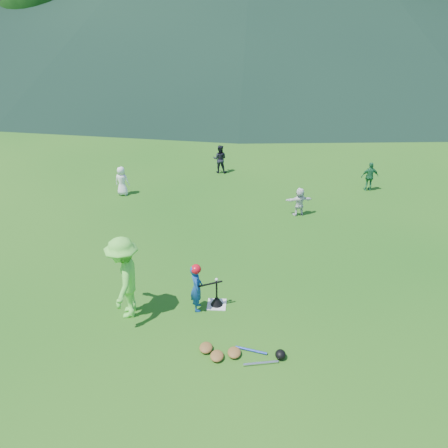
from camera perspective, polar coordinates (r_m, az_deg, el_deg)
name	(u,v)px	position (r m, az deg, el deg)	size (l,w,h in m)	color
ground	(217,305)	(10.71, -0.95, -10.51)	(120.00, 120.00, 0.00)	#165613
home_plate	(217,304)	(10.70, -0.96, -10.47)	(0.45, 0.45, 0.02)	silver
baseball	(216,280)	(10.27, -0.99, -7.27)	(0.08, 0.08, 0.08)	white
batter_child	(197,288)	(10.26, -3.60, -8.32)	(0.44, 0.29, 1.20)	navy
adult_coach	(124,278)	(10.11, -12.88, -6.88)	(1.29, 0.74, 2.00)	#68E944
fielder_a	(122,181)	(16.64, -13.19, 5.49)	(0.53, 0.35, 1.09)	white
fielder_b	(220,159)	(18.38, -0.54, 8.49)	(0.58, 0.45, 1.19)	black
fielder_c	(370,177)	(17.49, 18.51, 5.90)	(0.65, 0.27, 1.11)	#227340
fielder_d	(299,202)	(14.87, 9.81, 2.89)	(0.92, 0.29, 0.99)	white
batting_tee	(217,301)	(10.63, -0.96, -9.96)	(0.30, 0.30, 0.68)	black
batter_gear	(197,270)	(9.98, -3.54, -6.06)	(0.72, 0.30, 0.56)	red
equipment_pile	(234,353)	(9.40, 1.35, -16.48)	(1.80, 0.59, 0.19)	olive
outfield_fence	(246,79)	(36.88, 2.93, 18.34)	(70.07, 0.08, 1.33)	gray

